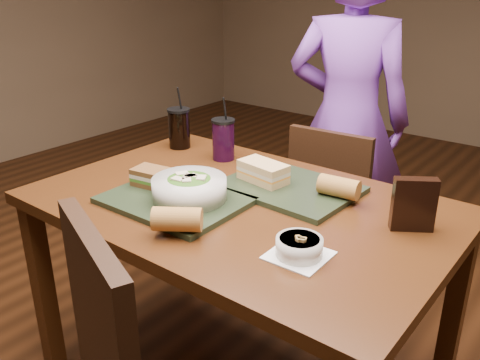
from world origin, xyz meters
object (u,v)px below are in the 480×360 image
Objects in this scene: chair_far at (335,208)px; diner at (347,120)px; soup_bowl at (299,247)px; chip_bag at (414,204)px; tray_far at (290,188)px; sandwich_far at (263,172)px; tray_near at (175,200)px; cup_berry at (223,139)px; sandwich_near at (152,177)px; baguette_far at (339,187)px; salad_bowl at (189,187)px; baguette_near at (177,219)px; dining_table at (240,226)px; cup_cola at (179,128)px.

chair_far is 0.43m from diner.
chip_bag is at bearing 62.21° from soup_bowl.
tray_far is 0.10m from sandwich_far.
chip_bag is at bearing 23.60° from tray_near.
diner is 6.42× the size of cup_berry.
tray_far is (0.23, 0.30, 0.00)m from tray_near.
sandwich_near is (-0.26, -0.81, 0.34)m from chair_far.
diner is 1.09m from sandwich_near.
cup_berry is at bearing 164.70° from tray_far.
sandwich_far is 0.26m from baguette_far.
sandwich_near is 0.60m from baguette_far.
salad_bowl is 1.73× the size of baguette_near.
baguette_near is at bearing -87.58° from dining_table.
tray_near is at bearing 137.14° from baguette_near.
tray_far is 0.45m from sandwich_near.
cup_berry is (-0.14, 0.41, 0.07)m from tray_near.
baguette_near reaches higher than chair_far.
soup_bowl is at bearing -42.96° from sandwich_far.
diner is 0.81m from cup_cola.
cup_cola is at bearing 132.82° from tray_near.
soup_bowl is 1.11× the size of baguette_near.
cup_berry is at bearing 60.35° from diner.
soup_bowl is 0.34m from baguette_near.
tray_far is at bearing -15.30° from cup_berry.
sandwich_far is 1.15× the size of chip_bag.
salad_bowl is at bearing -109.85° from sandwich_far.
sandwich_near is at bearing 164.56° from chip_bag.
salad_bowl is at bearing -139.58° from baguette_far.
baguette_near is at bearing -45.95° from cup_cola.
sandwich_near is at bearing -88.29° from cup_berry.
chair_far is at bearing 111.55° from soup_bowl.
tray_far is 0.39m from cup_berry.
baguette_near is at bearing -160.22° from soup_bowl.
chip_bag reaches higher than sandwich_far.
cup_berry is at bearing -122.02° from chair_far.
baguette_far is (0.35, 0.30, -0.01)m from salad_bowl.
chair_far is at bearing 57.98° from cup_berry.
chair_far is 5.63× the size of soup_bowl.
chip_bag is (0.48, 0.43, 0.03)m from baguette_near.
tray_near is (-0.02, -1.11, -0.02)m from diner.
baguette_far is at bearing 29.46° from sandwich_near.
tray_near is 2.39× the size of sandwich_far.
cup_berry is (-0.30, 0.56, 0.03)m from baguette_near.
tray_near is 0.56m from cup_cola.
diner is at bearing 88.77° from tray_near.
cup_berry is at bearing 171.29° from baguette_far.
tray_far is 0.46m from baguette_near.
chip_bag is at bearing -9.62° from baguette_far.
cup_berry is (-0.01, 0.38, 0.03)m from sandwich_near.
soup_bowl is 1.11× the size of sandwich_near.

